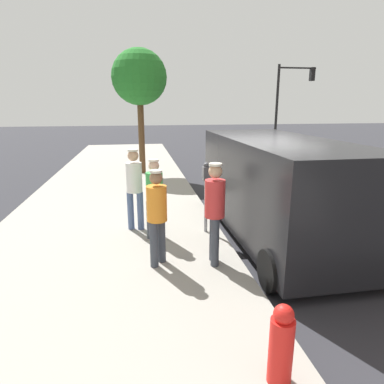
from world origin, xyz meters
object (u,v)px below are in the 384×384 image
Objects in this scene: traffic_light_corner at (290,93)px; street_tree at (139,78)px; pedestrian_in_orange at (157,212)px; pedestrian_in_green at (155,194)px; fire_hydrant at (281,345)px; parked_van at (278,186)px; parking_meter_near at (206,185)px; pedestrian_in_white at (134,184)px; pedestrian_in_red at (215,207)px.

traffic_light_corner is 11.68m from street_tree.
pedestrian_in_green is at bearing -91.32° from pedestrian_in_orange.
street_tree reaches higher than fire_hydrant.
pedestrian_in_green is at bearing -1.20° from parked_van.
traffic_light_corner reaches higher than pedestrian_in_orange.
pedestrian_in_green is 1.91× the size of fire_hydrant.
fire_hydrant is (8.28, 17.83, -2.95)m from traffic_light_corner.
street_tree is at bearing -89.06° from pedestrian_in_green.
pedestrian_in_green reaches higher than parking_meter_near.
traffic_light_corner is (-6.68, -13.94, 2.36)m from parked_van.
parked_van is at bearing 111.13° from street_tree.
pedestrian_in_white is at bearing -78.02° from pedestrian_in_orange.
fire_hydrant is (-1.11, 10.89, -3.23)m from street_tree.
traffic_light_corner is at bearing -126.00° from pedestrian_in_white.
pedestrian_in_orange is at bearing 101.98° from pedestrian_in_white.
pedestrian_in_orange is 2.86m from parked_van.
pedestrian_in_orange reaches higher than parking_meter_near.
pedestrian_in_white is (0.37, -1.76, 0.08)m from pedestrian_in_orange.
pedestrian_in_white is at bearing -14.69° from parking_meter_near.
fire_hydrant is (0.10, 4.11, -0.61)m from parking_meter_near.
parked_van is at bearing 178.80° from pedestrian_in_green.
parked_van reaches higher than pedestrian_in_green.
parking_meter_near is 0.29× the size of parked_van.
pedestrian_in_orange is 1.20m from pedestrian_in_green.
parking_meter_near is at bearing -129.31° from pedestrian_in_orange.
pedestrian_in_green is at bearing 8.92° from parking_meter_near.
pedestrian_in_red reaches higher than parking_meter_near.
street_tree is (1.05, -8.26, 2.63)m from pedestrian_in_red.
parked_van is 15.64m from traffic_light_corner.
parking_meter_near is 0.32× the size of street_tree.
pedestrian_in_green is at bearing -54.49° from pedestrian_in_red.
pedestrian_in_white is 4.75m from fire_hydrant.
pedestrian_in_red is at bearing 37.13° from parked_van.
pedestrian_in_orange is 0.35× the size of street_tree.
pedestrian_in_white is at bearing -72.82° from fire_hydrant.
pedestrian_in_orange is at bearing 90.61° from street_tree.
parked_van is (-2.99, 0.62, -0.02)m from pedestrian_in_white.
pedestrian_in_green is at bearing 56.25° from traffic_light_corner.
fire_hydrant is at bearing 104.12° from pedestrian_in_green.
pedestrian_in_orange is at bearing 88.68° from pedestrian_in_green.
street_tree is at bearing -84.20° from fire_hydrant.
pedestrian_in_red is (-0.93, 1.31, 0.08)m from pedestrian_in_green.
pedestrian_in_white is 1.01× the size of pedestrian_in_red.
traffic_light_corner reaches higher than pedestrian_in_green.
pedestrian_in_red is 8.73m from street_tree.
pedestrian_in_white is at bearing -54.56° from pedestrian_in_green.
pedestrian_in_white is 3.06m from parked_van.
parked_van is (-1.66, -1.26, -0.01)m from pedestrian_in_red.
pedestrian_in_orange reaches higher than pedestrian_in_green.
parking_meter_near is at bearing 100.10° from street_tree.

